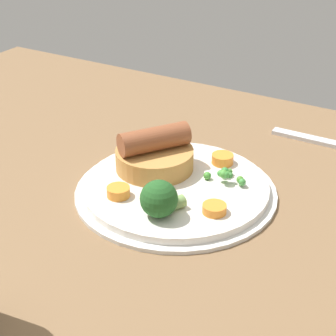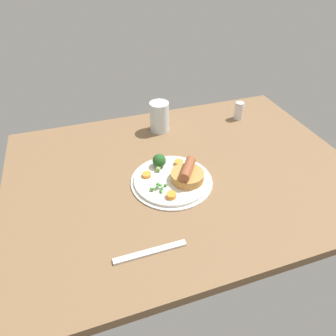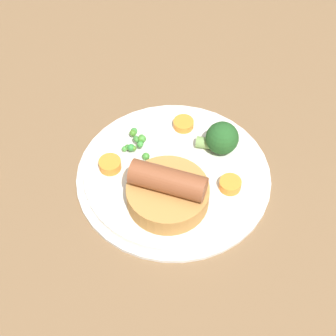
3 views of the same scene
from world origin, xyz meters
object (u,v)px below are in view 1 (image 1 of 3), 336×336
object	(u,v)px
sausage_pudding	(154,154)
carrot_slice_2	(118,192)
broccoli_floret_near	(160,199)
carrot_slice_1	(214,209)
carrot_slice_0	(223,159)
fork	(333,144)
dinner_plate	(176,189)
pea_pile	(226,175)

from	to	relation	value
sausage_pudding	carrot_slice_2	world-z (taller)	sausage_pudding
broccoli_floret_near	carrot_slice_1	distance (cm)	6.34
carrot_slice_2	carrot_slice_0	bearing A→B (deg)	-117.65
sausage_pudding	fork	distance (cm)	27.25
carrot_slice_0	carrot_slice_1	xyz separation A→B (cm)	(-4.21, 11.00, -0.13)
sausage_pudding	broccoli_floret_near	size ratio (longest dim) A/B	1.83
dinner_plate	carrot_slice_2	distance (cm)	7.56
sausage_pudding	carrot_slice_2	distance (cm)	8.09
sausage_pudding	broccoli_floret_near	bearing A→B (deg)	-111.04
dinner_plate	carrot_slice_2	bearing A→B (deg)	53.34
carrot_slice_1	carrot_slice_0	bearing A→B (deg)	-69.04
carrot_slice_2	sausage_pudding	bearing A→B (deg)	-91.09
sausage_pudding	pea_pile	bearing A→B (deg)	-46.75
dinner_plate	pea_pile	size ratio (longest dim) A/B	4.59
pea_pile	carrot_slice_2	distance (cm)	13.41
carrot_slice_0	carrot_slice_2	world-z (taller)	same
broccoli_floret_near	sausage_pudding	bearing A→B (deg)	-119.45
dinner_plate	carrot_slice_2	world-z (taller)	carrot_slice_2
pea_pile	carrot_slice_2	xyz separation A→B (cm)	(9.54, 9.43, -0.37)
dinner_plate	pea_pile	distance (cm)	6.43
pea_pile	broccoli_floret_near	xyz separation A→B (cm)	(3.28, 10.32, 1.09)
broccoli_floret_near	carrot_slice_1	size ratio (longest dim) A/B	1.97
carrot_slice_2	fork	size ratio (longest dim) A/B	0.15
carrot_slice_2	fork	world-z (taller)	carrot_slice_2
dinner_plate	carrot_slice_1	distance (cm)	7.80
carrot_slice_1	carrot_slice_2	size ratio (longest dim) A/B	1.00
carrot_slice_0	fork	distance (cm)	18.44
carrot_slice_2	fork	bearing A→B (deg)	-121.47
broccoli_floret_near	pea_pile	bearing A→B (deg)	-171.66
dinner_plate	fork	bearing A→B (deg)	-120.00
pea_pile	fork	distance (cm)	20.96
dinner_plate	carrot_slice_0	world-z (taller)	carrot_slice_0
carrot_slice_2	dinner_plate	bearing A→B (deg)	-126.66
sausage_pudding	carrot_slice_0	distance (cm)	9.06
carrot_slice_2	broccoli_floret_near	bearing A→B (deg)	171.82
dinner_plate	fork	world-z (taller)	dinner_plate
carrot_slice_1	fork	size ratio (longest dim) A/B	0.15
pea_pile	broccoli_floret_near	world-z (taller)	broccoli_floret_near
sausage_pudding	pea_pile	xyz separation A→B (cm)	(-9.39, -1.47, -1.07)
pea_pile	carrot_slice_0	distance (cm)	4.82
fork	broccoli_floret_near	bearing A→B (deg)	69.06
sausage_pudding	pea_pile	world-z (taller)	sausage_pudding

